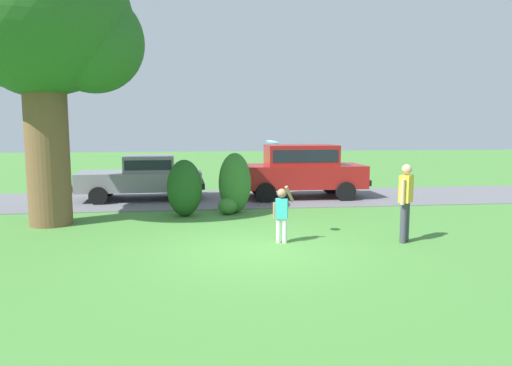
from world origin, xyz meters
name	(u,v)px	position (x,y,z in m)	size (l,w,h in m)	color
ground_plane	(255,249)	(0.00, 0.00, 0.00)	(80.00, 80.00, 0.00)	#478438
driveway_strip	(232,199)	(0.00, 6.92, 0.01)	(28.00, 4.40, 0.02)	slate
oak_tree_large	(47,31)	(-4.93, 3.27, 4.97)	(4.79, 4.64, 7.18)	brown
shrub_near_tree	(185,188)	(-1.57, 3.86, 0.81)	(1.01, 0.89, 1.63)	#1E511C
shrub_centre_left	(234,185)	(-0.12, 4.19, 0.83)	(0.99, 0.92, 1.79)	#33702B
parked_sedan	(144,176)	(-3.10, 7.13, 0.85)	(4.47, 2.23, 1.56)	gray
parked_suv	(301,168)	(2.48, 6.86, 1.08)	(4.70, 2.10, 1.92)	maroon
child_thrower	(282,211)	(0.65, 0.46, 0.72)	(0.48, 0.23, 1.29)	white
frisbee	(272,142)	(0.48, 0.73, 2.22)	(0.29, 0.28, 0.11)	#337FDB
adult_onlooker	(406,198)	(3.38, 0.20, 0.98)	(0.40, 0.42, 1.74)	#3F3F4C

